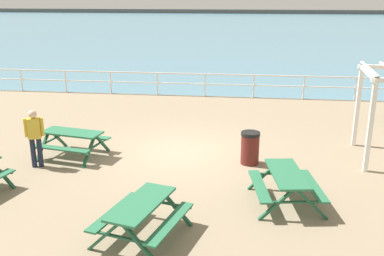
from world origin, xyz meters
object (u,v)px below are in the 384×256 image
at_px(picnic_table_mid_centre, 72,138).
at_px(picnic_table_far_left, 142,211).
at_px(picnic_table_near_right, 286,180).
at_px(visitor, 35,135).
at_px(litter_bin, 250,148).

bearing_deg(picnic_table_mid_centre, picnic_table_far_left, -42.53).
xyz_separation_m(picnic_table_near_right, picnic_table_far_left, (-2.97, -1.88, 0.00)).
bearing_deg(visitor, litter_bin, 79.70).
height_order(picnic_table_mid_centre, visitor, visitor).
height_order(picnic_table_near_right, litter_bin, litter_bin).
bearing_deg(litter_bin, picnic_table_mid_centre, -179.30).
bearing_deg(picnic_table_mid_centre, visitor, -115.33).
xyz_separation_m(picnic_table_far_left, visitor, (-3.83, 3.31, 0.36)).
relative_size(picnic_table_mid_centre, litter_bin, 2.16).
relative_size(picnic_table_mid_centre, visitor, 1.24).
xyz_separation_m(visitor, litter_bin, (5.96, 1.00, -0.47)).
distance_m(visitor, litter_bin, 6.07).
distance_m(picnic_table_far_left, litter_bin, 4.81).
height_order(picnic_table_near_right, visitor, visitor).
bearing_deg(picnic_table_near_right, picnic_table_far_left, 113.78).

